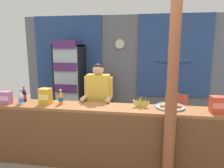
% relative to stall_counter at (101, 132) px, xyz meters
% --- Properties ---
extents(ground_plane, '(7.59, 7.59, 0.00)m').
position_rel_stall_counter_xyz_m(ground_plane, '(0.06, 0.87, -0.57)').
color(ground_plane, gray).
extents(back_wall_curtained, '(5.49, 0.22, 2.61)m').
position_rel_stall_counter_xyz_m(back_wall_curtained, '(0.04, 2.67, 0.77)').
color(back_wall_curtained, slate).
rests_on(back_wall_curtained, ground).
extents(stall_counter, '(4.38, 0.46, 0.93)m').
position_rel_stall_counter_xyz_m(stall_counter, '(0.00, 0.00, 0.00)').
color(stall_counter, '#935B33').
rests_on(stall_counter, ground).
extents(timber_post, '(0.17, 0.15, 2.49)m').
position_rel_stall_counter_xyz_m(timber_post, '(0.96, -0.22, 0.62)').
color(timber_post, '#995133').
rests_on(timber_post, ground).
extents(drink_fridge, '(0.69, 0.64, 1.96)m').
position_rel_stall_counter_xyz_m(drink_fridge, '(-1.28, 2.19, 0.50)').
color(drink_fridge, black).
rests_on(drink_fridge, ground).
extents(bottle_shelf_rack, '(0.48, 0.28, 1.12)m').
position_rel_stall_counter_xyz_m(bottle_shelf_rack, '(-0.46, 2.39, 0.01)').
color(bottle_shelf_rack, brown).
rests_on(bottle_shelf_rack, ground).
extents(plastic_lawn_chair, '(0.59, 0.59, 0.86)m').
position_rel_stall_counter_xyz_m(plastic_lawn_chair, '(1.36, 1.58, -0.08)').
color(plastic_lawn_chair, '#E5563D').
rests_on(plastic_lawn_chair, ground).
extents(shopkeeper, '(0.50, 0.42, 1.53)m').
position_rel_stall_counter_xyz_m(shopkeeper, '(-0.16, 0.56, 0.39)').
color(shopkeeper, '#28282D').
rests_on(shopkeeper, ground).
extents(soda_bottle_water, '(0.07, 0.07, 0.23)m').
position_rel_stall_counter_xyz_m(soda_bottle_water, '(-1.26, 0.02, 0.46)').
color(soda_bottle_water, silver).
rests_on(soda_bottle_water, stall_counter).
extents(soda_bottle_cola, '(0.07, 0.07, 0.25)m').
position_rel_stall_counter_xyz_m(soda_bottle_cola, '(-1.31, 0.19, 0.46)').
color(soda_bottle_cola, black).
rests_on(soda_bottle_cola, stall_counter).
extents(soda_bottle_orange_soda, '(0.07, 0.07, 0.23)m').
position_rel_stall_counter_xyz_m(soda_bottle_orange_soda, '(-0.66, 0.14, 0.46)').
color(soda_bottle_orange_soda, orange).
rests_on(soda_bottle_orange_soda, stall_counter).
extents(snack_box_crackers, '(0.17, 0.15, 0.22)m').
position_rel_stall_counter_xyz_m(snack_box_crackers, '(1.60, 0.07, 0.47)').
color(snack_box_crackers, '#E5422D').
rests_on(snack_box_crackers, stall_counter).
extents(snack_box_wafer, '(0.16, 0.11, 0.20)m').
position_rel_stall_counter_xyz_m(snack_box_wafer, '(-1.51, 0.02, 0.46)').
color(snack_box_wafer, '#B76699').
rests_on(snack_box_wafer, stall_counter).
extents(snack_box_choco_powder, '(0.17, 0.15, 0.25)m').
position_rel_stall_counter_xyz_m(snack_box_choco_powder, '(-0.89, 0.10, 0.48)').
color(snack_box_choco_powder, gold).
rests_on(snack_box_choco_powder, stall_counter).
extents(pastry_tray, '(0.43, 0.43, 0.07)m').
position_rel_stall_counter_xyz_m(pastry_tray, '(0.99, 0.19, 0.38)').
color(pastry_tray, '#BCBCC1').
rests_on(pastry_tray, stall_counter).
extents(banana_bunch, '(0.27, 0.06, 0.16)m').
position_rel_stall_counter_xyz_m(banana_bunch, '(0.58, 0.15, 0.42)').
color(banana_bunch, '#CCC14C').
rests_on(banana_bunch, stall_counter).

